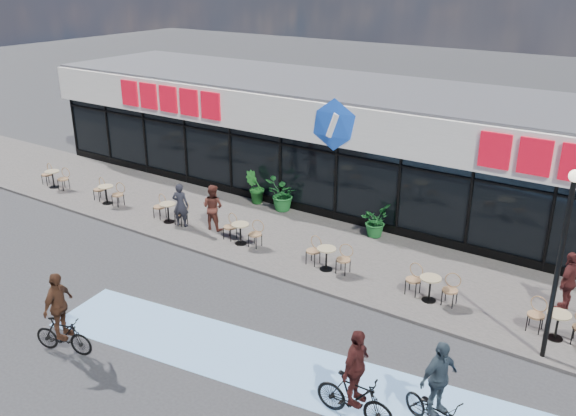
{
  "coord_description": "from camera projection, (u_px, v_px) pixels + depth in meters",
  "views": [
    {
      "loc": [
        10.43,
        -11.59,
        9.0
      ],
      "look_at": [
        0.21,
        3.5,
        1.75
      ],
      "focal_mm": 38.0,
      "sensor_mm": 36.0,
      "label": 1
    }
  ],
  "objects": [
    {
      "name": "cyclist_a",
      "position": [
        355.0,
        385.0,
        12.68
      ],
      "size": [
        1.82,
        1.03,
        2.19
      ],
      "color": "black",
      "rests_on": "ground"
    },
    {
      "name": "ground",
      "position": [
        214.0,
        299.0,
        17.68
      ],
      "size": [
        120.0,
        120.0,
        0.0
      ],
      "primitive_type": "plane",
      "color": "#28282B",
      "rests_on": "ground"
    },
    {
      "name": "bistro_set_0",
      "position": [
        55.0,
        177.0,
        26.22
      ],
      "size": [
        1.54,
        0.62,
        0.9
      ],
      "color": "tan",
      "rests_on": "sidewalk"
    },
    {
      "name": "building",
      "position": [
        373.0,
        144.0,
        24.45
      ],
      "size": [
        30.6,
        6.57,
        4.75
      ],
      "color": "black",
      "rests_on": "ground"
    },
    {
      "name": "bistro_set_3",
      "position": [
        242.0,
        231.0,
        20.88
      ],
      "size": [
        1.54,
        0.62,
        0.9
      ],
      "color": "tan",
      "rests_on": "sidewalk"
    },
    {
      "name": "bistro_set_6",
      "position": [
        558.0,
        321.0,
        15.54
      ],
      "size": [
        1.54,
        0.62,
        0.9
      ],
      "color": "tan",
      "rests_on": "sidewalk"
    },
    {
      "name": "sidewalk",
      "position": [
        299.0,
        243.0,
        21.12
      ],
      "size": [
        44.0,
        5.0,
        0.1
      ],
      "primitive_type": "cube",
      "color": "#56504C",
      "rests_on": "ground"
    },
    {
      "name": "lamp_post",
      "position": [
        562.0,
        250.0,
        13.88
      ],
      "size": [
        0.28,
        0.28,
        4.8
      ],
      "color": "black",
      "rests_on": "sidewalk"
    },
    {
      "name": "bistro_set_5",
      "position": [
        431.0,
        285.0,
        17.32
      ],
      "size": [
        1.54,
        0.62,
        0.9
      ],
      "color": "tan",
      "rests_on": "sidewalk"
    },
    {
      "name": "patron_right",
      "position": [
        213.0,
        207.0,
        21.87
      ],
      "size": [
        0.88,
        0.72,
        1.68
      ],
      "primitive_type": "imported",
      "rotation": [
        0.0,
        0.0,
        3.25
      ],
      "color": "#4F241C",
      "rests_on": "sidewalk"
    },
    {
      "name": "pedestrian_a",
      "position": [
        568.0,
        281.0,
        16.64
      ],
      "size": [
        0.61,
        1.09,
        1.76
      ],
      "primitive_type": "imported",
      "rotation": [
        0.0,
        0.0,
        -1.75
      ],
      "color": "#431818",
      "rests_on": "sidewalk"
    },
    {
      "name": "potted_plant_mid",
      "position": [
        282.0,
        195.0,
        23.56
      ],
      "size": [
        1.06,
        1.22,
        1.33
      ],
      "primitive_type": "imported",
      "rotation": [
        0.0,
        0.0,
        4.69
      ],
      "color": "#1C6326",
      "rests_on": "sidewalk"
    },
    {
      "name": "cyclist_c",
      "position": [
        61.0,
        320.0,
        14.92
      ],
      "size": [
        1.67,
        1.11,
        2.2
      ],
      "color": "black",
      "rests_on": "ground"
    },
    {
      "name": "cyclist_b",
      "position": [
        437.0,
        397.0,
        12.4
      ],
      "size": [
        1.75,
        1.17,
        2.14
      ],
      "color": "black",
      "rests_on": "ground"
    },
    {
      "name": "patron_left",
      "position": [
        180.0,
        205.0,
        22.1
      ],
      "size": [
        0.71,
        0.59,
        1.66
      ],
      "primitive_type": "imported",
      "rotation": [
        0.0,
        0.0,
        3.51
      ],
      "color": "black",
      "rests_on": "sidewalk"
    },
    {
      "name": "bistro_set_4",
      "position": [
        328.0,
        255.0,
        19.1
      ],
      "size": [
        1.54,
        0.62,
        0.9
      ],
      "color": "tan",
      "rests_on": "sidewalk"
    },
    {
      "name": "bistro_set_1",
      "position": [
        108.0,
        192.0,
        24.44
      ],
      "size": [
        1.54,
        0.62,
        0.9
      ],
      "color": "tan",
      "rests_on": "sidewalk"
    },
    {
      "name": "bike_lane",
      "position": [
        302.0,
        374.0,
        14.44
      ],
      "size": [
        14.17,
        4.13,
        0.01
      ],
      "primitive_type": "cube",
      "rotation": [
        0.0,
        0.0,
        0.14
      ],
      "color": "#75A9DE",
      "rests_on": "ground"
    },
    {
      "name": "potted_plant_left",
      "position": [
        255.0,
        187.0,
        24.31
      ],
      "size": [
        0.91,
        0.95,
        1.36
      ],
      "primitive_type": "imported",
      "rotation": [
        0.0,
        0.0,
        4.13
      ],
      "color": "#19581C",
      "rests_on": "sidewalk"
    },
    {
      "name": "bistro_set_2",
      "position": [
        170.0,
        210.0,
        22.66
      ],
      "size": [
        1.54,
        0.62,
        0.9
      ],
      "color": "tan",
      "rests_on": "sidewalk"
    },
    {
      "name": "potted_plant_right",
      "position": [
        375.0,
        221.0,
        21.41
      ],
      "size": [
        0.97,
        1.1,
        1.14
      ],
      "primitive_type": "imported",
      "rotation": [
        0.0,
        0.0,
        1.65
      ],
      "color": "#195A23",
      "rests_on": "sidewalk"
    }
  ]
}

